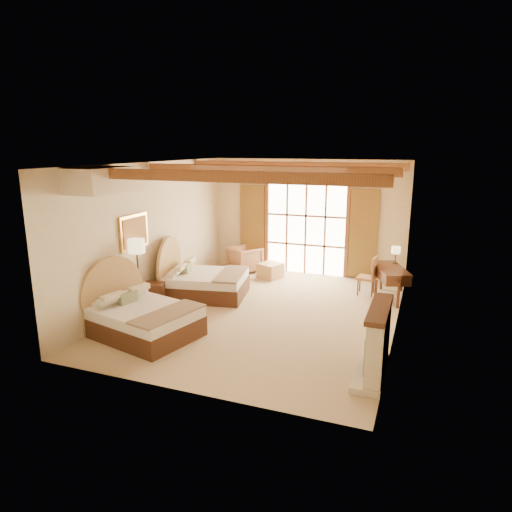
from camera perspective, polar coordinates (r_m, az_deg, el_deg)
The scene contains 19 objects.
floor at distance 10.04m, azimuth 0.98°, elevation -7.11°, with size 7.00×7.00×0.00m, color beige.
wall_back at distance 12.88m, azimuth 6.34°, elevation 4.83°, with size 5.50×5.50×0.00m, color beige.
wall_left at distance 10.82m, azimuth -12.83°, elevation 2.88°, with size 7.00×7.00×0.00m, color beige.
wall_right at distance 9.05m, azimuth 17.62°, elevation 0.51°, with size 7.00×7.00×0.00m, color beige.
ceiling at distance 9.39m, azimuth 1.06°, elevation 11.47°, with size 7.00×7.00×0.00m, color #AC6534.
ceiling_beams at distance 9.40m, azimuth 1.06°, elevation 10.74°, with size 5.39×4.60×0.18m, color #976336, non-canonical shape.
french_doors at distance 12.88m, azimuth 6.23°, elevation 3.25°, with size 3.95×0.08×2.60m.
fireplace at distance 7.50m, azimuth 14.83°, elevation -10.80°, with size 0.46×1.40×1.16m.
painting at distance 10.16m, azimuth -14.98°, elevation 2.93°, with size 0.06×0.95×0.75m.
canopy_valance at distance 8.84m, azimuth -18.59°, elevation 9.01°, with size 0.70×1.40×0.45m, color beige.
bed_near at distance 9.09m, azimuth -14.50°, elevation -7.28°, with size 2.22×1.85×1.25m.
bed_far at distance 11.14m, azimuth -6.99°, elevation -3.03°, with size 2.15×1.76×1.25m.
nightstand at distance 10.66m, azimuth -12.53°, elevation -4.67°, with size 0.45×0.45×0.54m, color #432519.
floor_lamp at distance 9.92m, azimuth -14.69°, elevation 0.65°, with size 0.35×0.35×1.65m.
armchair at distance 13.13m, azimuth -1.41°, elevation -0.40°, with size 0.79×0.82×0.74m, color #A86E4D.
ottoman at distance 12.57m, azimuth 1.80°, elevation -1.83°, with size 0.56×0.56×0.41m, color tan.
desk at distance 11.33m, azimuth 16.38°, elevation -3.10°, with size 1.05×1.51×0.75m.
desk_chair at distance 11.48m, azimuth 13.71°, elevation -3.26°, with size 0.47×0.47×0.96m.
desk_lamp at distance 11.58m, azimuth 17.09°, elevation 0.64°, with size 0.21×0.21×0.42m.
Camera 1 is at (3.18, -8.83, 3.56)m, focal length 32.00 mm.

